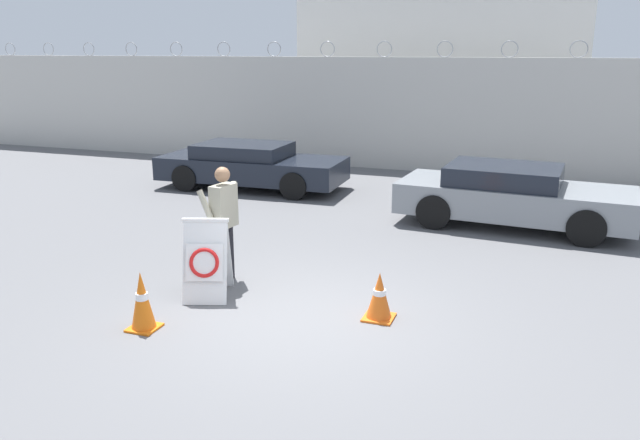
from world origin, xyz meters
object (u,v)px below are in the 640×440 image
Objects in this scene: traffic_cone_mid at (142,301)px; barricade_sign at (207,259)px; parked_car_rear_sedan at (512,195)px; security_guard at (224,218)px; parked_car_front_coupe at (250,165)px; traffic_cone_near at (379,296)px.

barricade_sign is at bearing 79.48° from traffic_cone_mid.
parked_car_rear_sedan reaches higher than barricade_sign.
security_guard is 0.37× the size of parked_car_front_coupe.
traffic_cone_mid is 7.93m from parked_car_rear_sedan.
security_guard is 6.24m from parked_car_rear_sedan.
parked_car_front_coupe is (-5.24, 6.83, 0.28)m from traffic_cone_near.
traffic_cone_mid is (-0.23, -1.26, -0.20)m from barricade_sign.
barricade_sign is 0.25× the size of parked_car_rear_sedan.
traffic_cone_near is 5.57m from parked_car_rear_sedan.
barricade_sign is 1.80× the size of traffic_cone_near.
parked_car_front_coupe reaches higher than traffic_cone_mid.
parked_car_rear_sedan reaches higher than traffic_cone_near.
security_guard is 6.74m from parked_car_front_coupe.
parked_car_front_coupe is 1.02× the size of parked_car_rear_sedan.
traffic_cone_near is 8.62m from parked_car_front_coupe.
traffic_cone_near is 0.14× the size of parked_car_rear_sedan.
barricade_sign is at bearing -121.16° from parked_car_rear_sedan.
security_guard is at bearing 85.66° from traffic_cone_mid.
barricade_sign is 1.50× the size of traffic_cone_mid.
security_guard is at bearing -68.87° from parked_car_front_coupe.
barricade_sign is 0.84m from security_guard.
barricade_sign is 7.43m from parked_car_front_coupe.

